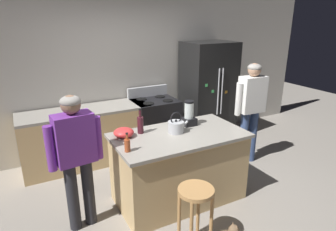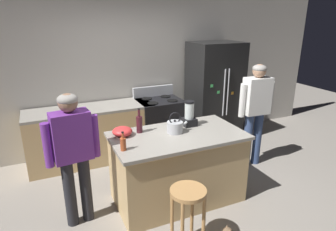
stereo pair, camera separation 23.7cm
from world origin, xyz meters
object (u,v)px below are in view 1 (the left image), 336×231
(refrigerator, at_px, (208,92))
(tea_kettle, at_px, (176,126))
(bar_stool, at_px, (195,203))
(bottle_wine, at_px, (140,124))
(person_by_sink_right, at_px, (251,104))
(stove_range, at_px, (155,124))
(bottle_cooking_sauce, at_px, (127,145))
(person_by_island_left, at_px, (76,151))
(kitchen_island, at_px, (179,167))
(mixing_bowl, at_px, (124,132))
(blender_appliance, at_px, (189,115))

(refrigerator, xyz_separation_m, tea_kettle, (-1.49, -1.43, 0.06))
(bar_stool, height_order, bottle_wine, bottle_wine)
(person_by_sink_right, bearing_deg, refrigerator, 91.23)
(refrigerator, distance_m, stove_range, 1.19)
(bottle_cooking_sauce, bearing_deg, bottle_wine, 51.90)
(stove_range, xyz_separation_m, person_by_island_left, (-1.62, -1.47, 0.47))
(kitchen_island, distance_m, stove_range, 1.57)
(bottle_cooking_sauce, xyz_separation_m, mixing_bowl, (0.10, 0.40, -0.02))
(mixing_bowl, bearing_deg, kitchen_island, -20.58)
(bar_stool, relative_size, blender_appliance, 2.10)
(kitchen_island, distance_m, person_by_island_left, 1.33)
(blender_appliance, relative_size, mixing_bowl, 1.37)
(mixing_bowl, bearing_deg, blender_appliance, -1.48)
(person_by_island_left, bearing_deg, stove_range, 42.30)
(person_by_island_left, xyz_separation_m, blender_appliance, (1.50, 0.16, 0.12))
(refrigerator, bearing_deg, bottle_cooking_sauce, -143.17)
(bottle_wine, xyz_separation_m, mixing_bowl, (-0.22, -0.01, -0.06))
(person_by_sink_right, height_order, bottle_cooking_sauce, person_by_sink_right)
(person_by_sink_right, relative_size, tea_kettle, 5.90)
(tea_kettle, bearing_deg, bar_stool, -107.48)
(blender_appliance, relative_size, bottle_wine, 1.06)
(person_by_sink_right, relative_size, mixing_bowl, 6.67)
(kitchen_island, xyz_separation_m, bottle_wine, (-0.41, 0.25, 0.57))
(stove_range, xyz_separation_m, bottle_cooking_sauce, (-1.12, -1.69, 0.52))
(stove_range, distance_m, mixing_bowl, 1.71)
(kitchen_island, bearing_deg, bar_stool, -109.34)
(kitchen_island, distance_m, blender_appliance, 0.69)
(bottle_cooking_sauce, relative_size, tea_kettle, 0.78)
(bottle_cooking_sauce, relative_size, mixing_bowl, 0.89)
(mixing_bowl, distance_m, tea_kettle, 0.65)
(kitchen_island, distance_m, tea_kettle, 0.54)
(stove_range, xyz_separation_m, bar_stool, (-0.68, -2.36, 0.07))
(refrigerator, height_order, bar_stool, refrigerator)
(blender_appliance, bearing_deg, bottle_cooking_sauce, -159.39)
(person_by_sink_right, distance_m, bar_stool, 2.22)
(blender_appliance, distance_m, bottle_wine, 0.68)
(refrigerator, bearing_deg, kitchen_island, -134.69)
(kitchen_island, distance_m, mixing_bowl, 0.85)
(bottle_cooking_sauce, relative_size, bottle_wine, 0.68)
(mixing_bowl, bearing_deg, refrigerator, 30.78)
(person_by_sink_right, bearing_deg, bottle_wine, -176.41)
(bar_stool, bearing_deg, bottle_cooking_sauce, 123.04)
(person_by_sink_right, height_order, mixing_bowl, person_by_sink_right)
(refrigerator, bearing_deg, person_by_island_left, -151.97)
(blender_appliance, bearing_deg, person_by_sink_right, 7.26)
(refrigerator, distance_m, person_by_island_left, 3.08)
(person_by_island_left, distance_m, bottle_cooking_sauce, 0.55)
(kitchen_island, bearing_deg, tea_kettle, 96.62)
(kitchen_island, height_order, person_by_island_left, person_by_island_left)
(refrigerator, xyz_separation_m, bottle_wine, (-1.89, -1.25, 0.10))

